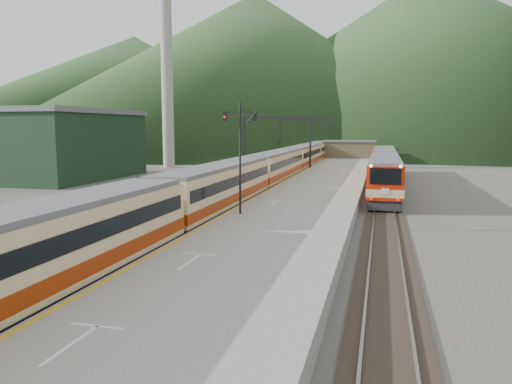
# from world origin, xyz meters

# --- Properties ---
(ground) EXTENTS (400.00, 400.00, 0.00)m
(ground) POSITION_xyz_m (0.00, 0.00, 0.00)
(ground) COLOR #47423D
(ground) RESTS_ON ground
(track_main) EXTENTS (2.60, 200.00, 0.23)m
(track_main) POSITION_xyz_m (0.00, 40.00, 0.07)
(track_main) COLOR black
(track_main) RESTS_ON ground
(track_far) EXTENTS (2.60, 200.00, 0.23)m
(track_far) POSITION_xyz_m (-5.00, 40.00, 0.07)
(track_far) COLOR black
(track_far) RESTS_ON ground
(track_second) EXTENTS (2.60, 200.00, 0.23)m
(track_second) POSITION_xyz_m (11.50, 40.00, 0.07)
(track_second) COLOR black
(track_second) RESTS_ON ground
(platform) EXTENTS (8.00, 100.00, 1.00)m
(platform) POSITION_xyz_m (5.60, 38.00, 0.50)
(platform) COLOR gray
(platform) RESTS_ON ground
(gantry_near) EXTENTS (9.55, 0.25, 8.00)m
(gantry_near) POSITION_xyz_m (-2.85, 55.00, 5.59)
(gantry_near) COLOR black
(gantry_near) RESTS_ON ground
(gantry_far) EXTENTS (9.55, 0.25, 8.00)m
(gantry_far) POSITION_xyz_m (-2.85, 80.00, 5.59)
(gantry_far) COLOR black
(gantry_far) RESTS_ON ground
(warehouse) EXTENTS (14.50, 20.50, 8.60)m
(warehouse) POSITION_xyz_m (-28.00, 42.00, 4.32)
(warehouse) COLOR black
(warehouse) RESTS_ON ground
(smokestack) EXTENTS (1.80, 1.80, 30.00)m
(smokestack) POSITION_xyz_m (-22.00, 62.00, 15.00)
(smokestack) COLOR #9E998E
(smokestack) RESTS_ON ground
(station_shed) EXTENTS (9.40, 4.40, 3.10)m
(station_shed) POSITION_xyz_m (5.60, 78.00, 2.57)
(station_shed) COLOR brown
(station_shed) RESTS_ON platform
(hill_a) EXTENTS (180.00, 180.00, 60.00)m
(hill_a) POSITION_xyz_m (-40.00, 190.00, 30.00)
(hill_a) COLOR #23461E
(hill_a) RESTS_ON ground
(hill_b) EXTENTS (220.00, 220.00, 75.00)m
(hill_b) POSITION_xyz_m (30.00, 230.00, 37.50)
(hill_b) COLOR #23461E
(hill_b) RESTS_ON ground
(hill_d) EXTENTS (200.00, 200.00, 55.00)m
(hill_d) POSITION_xyz_m (-120.00, 240.00, 27.50)
(hill_d) COLOR #23461E
(hill_d) RESTS_ON ground
(main_train) EXTENTS (2.85, 97.81, 3.48)m
(main_train) POSITION_xyz_m (0.00, 40.90, 1.97)
(main_train) COLOR #D2BA7D
(main_train) RESTS_ON track_main
(second_train) EXTENTS (2.73, 37.24, 3.34)m
(second_train) POSITION_xyz_m (11.50, 43.77, 1.90)
(second_train) COLOR red
(second_train) RESTS_ON track_second
(signal_mast) EXTENTS (2.14, 0.71, 6.90)m
(signal_mast) POSITION_xyz_m (2.68, 17.33, 5.21)
(signal_mast) COLOR black
(signal_mast) RESTS_ON platform
(short_signal_a) EXTENTS (0.25, 0.21, 2.27)m
(short_signal_a) POSITION_xyz_m (-2.11, 2.53, 1.46)
(short_signal_a) COLOR black
(short_signal_a) RESTS_ON ground
(short_signal_b) EXTENTS (0.26, 0.22, 2.27)m
(short_signal_b) POSITION_xyz_m (-2.59, 27.07, 1.46)
(short_signal_b) COLOR black
(short_signal_b) RESTS_ON ground
(short_signal_c) EXTENTS (0.26, 0.23, 2.27)m
(short_signal_c) POSITION_xyz_m (-7.81, 23.01, 1.46)
(short_signal_c) COLOR black
(short_signal_c) RESTS_ON ground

